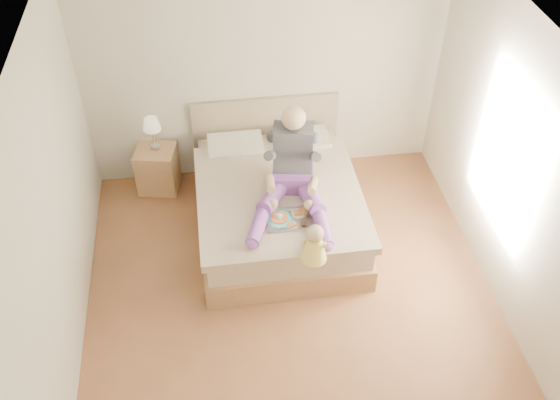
{
  "coord_description": "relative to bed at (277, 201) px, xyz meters",
  "views": [
    {
      "loc": [
        -0.66,
        -3.9,
        4.86
      ],
      "look_at": [
        -0.03,
        0.59,
        0.77
      ],
      "focal_mm": 40.0,
      "sensor_mm": 36.0,
      "label": 1
    }
  ],
  "objects": [
    {
      "name": "nightstand",
      "position": [
        -1.3,
        0.8,
        -0.05
      ],
      "size": [
        0.51,
        0.47,
        0.54
      ],
      "rotation": [
        0.0,
        0.0,
        -0.19
      ],
      "color": "olive",
      "rests_on": "ground"
    },
    {
      "name": "adult",
      "position": [
        0.12,
        -0.25,
        0.58
      ],
      "size": [
        0.84,
        1.24,
        0.98
      ],
      "rotation": [
        0.0,
        0.0,
        -0.18
      ],
      "color": "#773E9C",
      "rests_on": "bed"
    },
    {
      "name": "bed",
      "position": [
        0.0,
        0.0,
        0.0
      ],
      "size": [
        1.7,
        2.18,
        1.0
      ],
      "color": "olive",
      "rests_on": "ground"
    },
    {
      "name": "tray",
      "position": [
        0.03,
        -0.61,
        0.32
      ],
      "size": [
        0.43,
        0.34,
        0.12
      ],
      "rotation": [
        0.0,
        0.0,
        -0.02
      ],
      "color": "#A8ACAF",
      "rests_on": "bed"
    },
    {
      "name": "room",
      "position": [
        0.08,
        -1.08,
        1.19
      ],
      "size": [
        4.02,
        4.22,
        2.71
      ],
      "color": "brown",
      "rests_on": "ground"
    },
    {
      "name": "baby",
      "position": [
        0.19,
        -1.14,
        0.46
      ],
      "size": [
        0.29,
        0.36,
        0.4
      ],
      "rotation": [
        0.0,
        0.0,
        -0.34
      ],
      "color": "#F6E24D",
      "rests_on": "bed"
    },
    {
      "name": "lamp",
      "position": [
        -1.29,
        0.84,
        0.53
      ],
      "size": [
        0.19,
        0.19,
        0.4
      ],
      "color": "#A8ACAF",
      "rests_on": "nightstand"
    }
  ]
}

